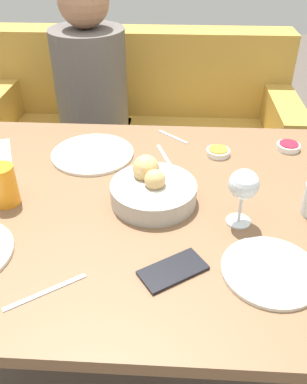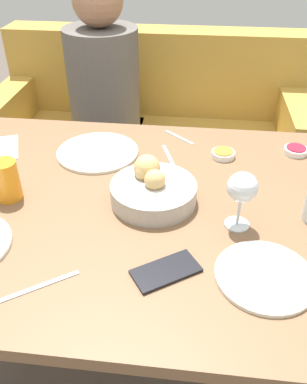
{
  "view_description": "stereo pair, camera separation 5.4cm",
  "coord_description": "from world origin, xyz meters",
  "px_view_note": "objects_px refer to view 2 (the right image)",
  "views": [
    {
      "loc": [
        0.13,
        -0.89,
        1.43
      ],
      "look_at": [
        0.08,
        0.01,
        0.79
      ],
      "focal_mm": 38.0,
      "sensor_mm": 36.0,
      "label": 1
    },
    {
      "loc": [
        0.18,
        -0.89,
        1.43
      ],
      "look_at": [
        0.08,
        0.01,
        0.79
      ],
      "focal_mm": 38.0,
      "sensor_mm": 36.0,
      "label": 2
    }
  ],
  "objects_px": {
    "plate_far_center": "(98,152)",
    "jam_bowl_honey": "(223,154)",
    "cell_phone": "(166,271)",
    "knife_silver": "(170,159)",
    "wine_glass": "(242,189)",
    "plate_near_right": "(265,276)",
    "juice_glass": "(6,180)",
    "bread_basket": "(152,188)",
    "couch": "(151,144)",
    "jam_bowl_berry": "(296,150)",
    "spoon_coffee": "(179,137)",
    "fork_silver": "(38,287)",
    "seated_person": "(107,123)"
  },
  "relations": [
    {
      "from": "fork_silver",
      "to": "wine_glass",
      "type": "bearing_deg",
      "value": 30.95
    },
    {
      "from": "bread_basket",
      "to": "plate_far_center",
      "type": "height_order",
      "value": "bread_basket"
    },
    {
      "from": "jam_bowl_honey",
      "to": "fork_silver",
      "type": "relative_size",
      "value": 0.5
    },
    {
      "from": "couch",
      "to": "knife_silver",
      "type": "relative_size",
      "value": 9.27
    },
    {
      "from": "plate_near_right",
      "to": "cell_phone",
      "type": "relative_size",
      "value": 1.33
    },
    {
      "from": "plate_near_right",
      "to": "fork_silver",
      "type": "bearing_deg",
      "value": -170.11
    },
    {
      "from": "plate_near_right",
      "to": "jam_bowl_berry",
      "type": "distance_m",
      "value": 0.59
    },
    {
      "from": "wine_glass",
      "to": "knife_silver",
      "type": "bearing_deg",
      "value": 122.24
    },
    {
      "from": "seated_person",
      "to": "fork_silver",
      "type": "height_order",
      "value": "seated_person"
    },
    {
      "from": "couch",
      "to": "knife_silver",
      "type": "xyz_separation_m",
      "value": [
        0.17,
        -0.89,
        0.44
      ]
    },
    {
      "from": "plate_near_right",
      "to": "plate_far_center",
      "type": "xyz_separation_m",
      "value": [
        -0.49,
        0.5,
        0.0
      ]
    },
    {
      "from": "seated_person",
      "to": "cell_phone",
      "type": "height_order",
      "value": "seated_person"
    },
    {
      "from": "couch",
      "to": "fork_silver",
      "type": "bearing_deg",
      "value": -92.53
    },
    {
      "from": "jam_bowl_berry",
      "to": "juice_glass",
      "type": "bearing_deg",
      "value": -157.36
    },
    {
      "from": "plate_far_center",
      "to": "jam_bowl_honey",
      "type": "xyz_separation_m",
      "value": [
        0.41,
        0.03,
        0.01
      ]
    },
    {
      "from": "bread_basket",
      "to": "couch",
      "type": "bearing_deg",
      "value": 97.16
    },
    {
      "from": "seated_person",
      "to": "bread_basket",
      "type": "height_order",
      "value": "seated_person"
    },
    {
      "from": "juice_glass",
      "to": "spoon_coffee",
      "type": "relative_size",
      "value": 1.05
    },
    {
      "from": "plate_near_right",
      "to": "fork_silver",
      "type": "distance_m",
      "value": 0.49
    },
    {
      "from": "bread_basket",
      "to": "spoon_coffee",
      "type": "height_order",
      "value": "bread_basket"
    },
    {
      "from": "juice_glass",
      "to": "jam_bowl_berry",
      "type": "distance_m",
      "value": 0.91
    },
    {
      "from": "spoon_coffee",
      "to": "cell_phone",
      "type": "height_order",
      "value": "cell_phone"
    },
    {
      "from": "juice_glass",
      "to": "wine_glass",
      "type": "bearing_deg",
      "value": -4.51
    },
    {
      "from": "plate_near_right",
      "to": "juice_glass",
      "type": "distance_m",
      "value": 0.71
    },
    {
      "from": "couch",
      "to": "juice_glass",
      "type": "relative_size",
      "value": 14.16
    },
    {
      "from": "bread_basket",
      "to": "spoon_coffee",
      "type": "relative_size",
      "value": 2.17
    },
    {
      "from": "juice_glass",
      "to": "fork_silver",
      "type": "relative_size",
      "value": 0.74
    },
    {
      "from": "cell_phone",
      "to": "knife_silver",
      "type": "bearing_deg",
      "value": 93.66
    },
    {
      "from": "juice_glass",
      "to": "plate_near_right",
      "type": "bearing_deg",
      "value": -18.37
    },
    {
      "from": "bread_basket",
      "to": "jam_bowl_berry",
      "type": "height_order",
      "value": "bread_basket"
    },
    {
      "from": "jam_bowl_honey",
      "to": "jam_bowl_berry",
      "type": "bearing_deg",
      "value": 12.07
    },
    {
      "from": "spoon_coffee",
      "to": "plate_near_right",
      "type": "bearing_deg",
      "value": -70.32
    },
    {
      "from": "cell_phone",
      "to": "jam_bowl_honey",
      "type": "bearing_deg",
      "value": 75.41
    },
    {
      "from": "couch",
      "to": "juice_glass",
      "type": "distance_m",
      "value": 1.28
    },
    {
      "from": "seated_person",
      "to": "knife_silver",
      "type": "bearing_deg",
      "value": -62.57
    },
    {
      "from": "jam_bowl_honey",
      "to": "knife_silver",
      "type": "distance_m",
      "value": 0.17
    },
    {
      "from": "plate_far_center",
      "to": "jam_bowl_honey",
      "type": "bearing_deg",
      "value": 3.49
    },
    {
      "from": "wine_glass",
      "to": "jam_bowl_honey",
      "type": "xyz_separation_m",
      "value": [
        -0.03,
        0.35,
        -0.1
      ]
    },
    {
      "from": "jam_bowl_berry",
      "to": "plate_near_right",
      "type": "bearing_deg",
      "value": -105.58
    },
    {
      "from": "juice_glass",
      "to": "spoon_coffee",
      "type": "height_order",
      "value": "juice_glass"
    },
    {
      "from": "wine_glass",
      "to": "jam_bowl_honey",
      "type": "relative_size",
      "value": 2.03
    },
    {
      "from": "couch",
      "to": "jam_bowl_berry",
      "type": "xyz_separation_m",
      "value": [
        0.58,
        -0.81,
        0.45
      ]
    },
    {
      "from": "seated_person",
      "to": "jam_bowl_honey",
      "type": "distance_m",
      "value": 0.93
    },
    {
      "from": "seated_person",
      "to": "plate_far_center",
      "type": "xyz_separation_m",
      "value": [
        0.14,
        -0.73,
        0.25
      ]
    },
    {
      "from": "seated_person",
      "to": "bread_basket",
      "type": "bearing_deg",
      "value": -69.91
    },
    {
      "from": "couch",
      "to": "seated_person",
      "type": "bearing_deg",
      "value": -144.66
    },
    {
      "from": "bread_basket",
      "to": "fork_silver",
      "type": "relative_size",
      "value": 1.52
    },
    {
      "from": "bread_basket",
      "to": "juice_glass",
      "type": "bearing_deg",
      "value": -174.72
    },
    {
      "from": "plate_near_right",
      "to": "juice_glass",
      "type": "xyz_separation_m",
      "value": [
        -0.68,
        0.22,
        0.05
      ]
    },
    {
      "from": "plate_near_right",
      "to": "spoon_coffee",
      "type": "xyz_separation_m",
      "value": [
        -0.23,
        0.64,
        -0.0
      ]
    }
  ]
}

